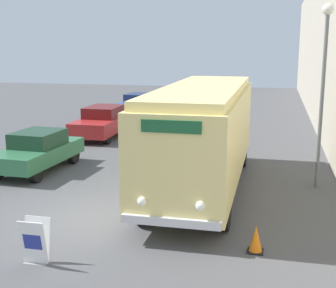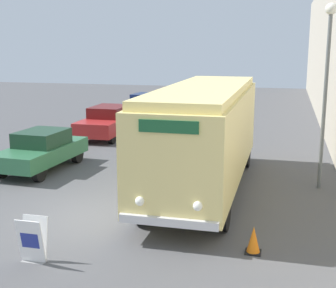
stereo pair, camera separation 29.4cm
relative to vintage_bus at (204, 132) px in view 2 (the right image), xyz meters
name	(u,v)px [view 2 (the right image)]	position (x,y,z in m)	size (l,w,h in m)	color
ground_plane	(83,218)	(-2.73, -3.27, -1.90)	(80.00, 80.00, 0.00)	#4C4C4F
vintage_bus	(204,132)	(0.00, 0.00, 0.00)	(2.44, 9.32, 3.34)	black
sign_board	(32,241)	(-2.67, -5.94, -1.42)	(0.59, 0.37, 1.00)	gray
streetlamp	(327,70)	(3.62, 1.10, 1.93)	(0.36, 0.36, 5.82)	#595E60
parked_car_near	(42,150)	(-6.27, 0.94, -1.14)	(1.98, 4.20, 1.47)	black
parked_car_mid	(109,121)	(-6.22, 7.61, -1.13)	(1.88, 4.73, 1.53)	black
parked_car_far	(145,104)	(-6.51, 14.87, -1.16)	(2.10, 4.19, 1.42)	black
traffic_cone	(253,240)	(1.90, -4.33, -1.59)	(0.36, 0.36, 0.63)	black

